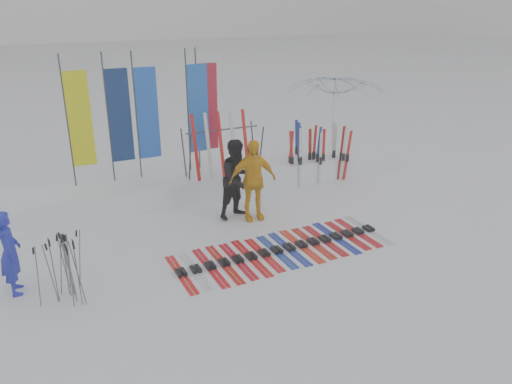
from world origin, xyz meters
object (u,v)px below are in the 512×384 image
person_black (237,179)px  tent_canopy (335,118)px  ski_rack (223,145)px  person_yellow (253,180)px  ski_row (283,249)px  person_blue (10,253)px

person_black → tent_canopy: 5.38m
person_black → ski_rack: 1.62m
person_yellow → tent_canopy: bearing=42.6°
person_black → ski_row: size_ratio=0.41×
person_yellow → ski_row: person_yellow is taller
person_blue → ski_rack: 6.00m
ski_row → tent_canopy: bearing=46.6°
person_blue → ski_rack: (5.25, 2.85, 0.59)m
person_black → ski_row: person_black is taller
tent_canopy → ski_row: bearing=-133.4°
person_blue → person_black: bearing=-76.2°
person_yellow → tent_canopy: tent_canopy is taller
person_blue → person_black: size_ratio=0.82×
person_black → tent_canopy: (4.62, 2.71, 0.45)m
person_black → person_yellow: 0.39m
person_blue → ski_row: size_ratio=0.34×
person_yellow → ski_row: (-0.16, -1.78, -0.94)m
tent_canopy → ski_rack: bearing=-164.8°
person_blue → ski_row: bearing=-99.4°
ski_rack → tent_canopy: bearing=15.2°
tent_canopy → person_black: bearing=-149.6°
ski_row → ski_rack: bearing=87.3°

